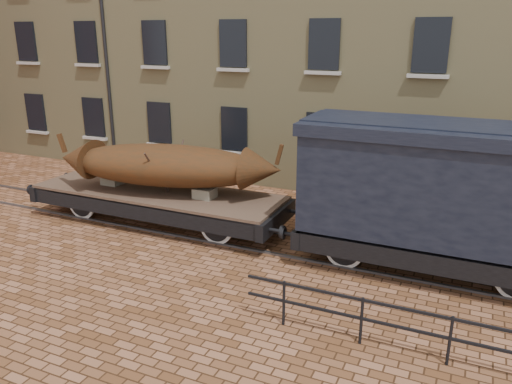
% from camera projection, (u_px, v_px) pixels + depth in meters
% --- Properties ---
extents(ground, '(90.00, 90.00, 0.00)m').
position_uv_depth(ground, '(236.00, 236.00, 14.84)').
color(ground, brown).
extents(warehouse_cream, '(40.00, 10.19, 14.00)m').
position_uv_depth(warehouse_cream, '(410.00, 1.00, 20.20)').
color(warehouse_cream, tan).
rests_on(warehouse_cream, ground).
extents(rail_track, '(30.00, 1.52, 0.06)m').
position_uv_depth(rail_track, '(236.00, 235.00, 14.83)').
color(rail_track, '#59595E').
rests_on(rail_track, ground).
extents(flatcar_wagon, '(9.13, 2.48, 1.38)m').
position_uv_depth(flatcar_wagon, '(158.00, 197.00, 15.65)').
color(flatcar_wagon, brown).
rests_on(flatcar_wagon, ground).
extents(iron_boat, '(7.18, 3.17, 1.70)m').
position_uv_depth(iron_boat, '(166.00, 165.00, 15.16)').
color(iron_boat, '#4A250F').
rests_on(iron_boat, flatcar_wagon).
extents(goods_van, '(7.31, 2.66, 3.78)m').
position_uv_depth(goods_van, '(437.00, 182.00, 11.99)').
color(goods_van, black).
rests_on(goods_van, ground).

